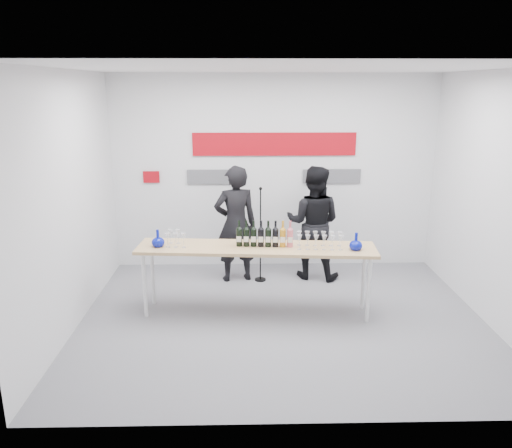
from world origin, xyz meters
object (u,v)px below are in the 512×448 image
presenter_left (236,224)px  presenter_right (313,223)px  tasting_table (256,252)px  mic_stand (260,253)px

presenter_left → presenter_right: (1.15, 0.09, -0.01)m
tasting_table → mic_stand: 1.15m
presenter_right → tasting_table: bearing=71.7°
presenter_left → tasting_table: bearing=90.0°
tasting_table → presenter_left: 1.17m
mic_stand → presenter_left: bearing=177.6°
presenter_left → mic_stand: 0.56m
presenter_left → mic_stand: presenter_left is taller
presenter_right → mic_stand: presenter_right is taller
tasting_table → presenter_right: size_ratio=1.76×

